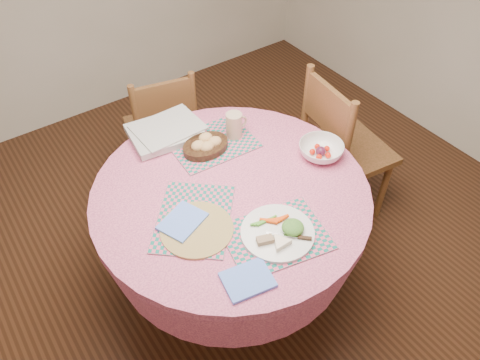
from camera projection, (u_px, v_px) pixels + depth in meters
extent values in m
plane|color=#331C0F|center=(233.00, 284.00, 2.59)|extent=(4.00, 4.00, 0.00)
cylinder|color=pink|center=(231.00, 193.00, 2.08)|extent=(1.24, 1.24, 0.04)
cone|color=pink|center=(231.00, 218.00, 2.20)|extent=(1.24, 1.24, 0.30)
cylinder|color=black|center=(232.00, 260.00, 2.44)|extent=(0.14, 0.14, 0.44)
cylinder|color=black|center=(233.00, 281.00, 2.57)|extent=(0.56, 0.56, 0.06)
cube|color=brown|center=(347.00, 150.00, 2.70)|extent=(0.48, 0.50, 0.04)
cylinder|color=brown|center=(383.00, 188.00, 2.80)|extent=(0.05, 0.05, 0.46)
cylinder|color=brown|center=(346.00, 153.00, 3.03)|extent=(0.05, 0.05, 0.46)
cylinder|color=brown|center=(336.00, 208.00, 2.68)|extent=(0.05, 0.05, 0.46)
cylinder|color=brown|center=(301.00, 170.00, 2.92)|extent=(0.05, 0.05, 0.46)
cylinder|color=brown|center=(347.00, 145.00, 2.34)|extent=(0.05, 0.05, 0.51)
cylinder|color=brown|center=(306.00, 107.00, 2.57)|extent=(0.05, 0.05, 0.51)
cube|color=brown|center=(328.00, 109.00, 2.38)|extent=(0.08, 0.37, 0.25)
cube|color=brown|center=(162.00, 129.00, 2.91)|extent=(0.48, 0.47, 0.04)
cylinder|color=brown|center=(183.00, 134.00, 3.20)|extent=(0.04, 0.04, 0.42)
cylinder|color=brown|center=(135.00, 146.00, 3.11)|extent=(0.04, 0.04, 0.42)
cylinder|color=brown|center=(198.00, 162.00, 3.00)|extent=(0.04, 0.04, 0.42)
cylinder|color=brown|center=(147.00, 176.00, 2.91)|extent=(0.04, 0.04, 0.42)
cylinder|color=brown|center=(194.00, 108.00, 2.68)|extent=(0.04, 0.04, 0.46)
cylinder|color=brown|center=(137.00, 121.00, 2.59)|extent=(0.04, 0.04, 0.46)
cube|color=brown|center=(164.00, 101.00, 2.57)|extent=(0.33, 0.10, 0.22)
cube|color=#136F62|center=(276.00, 237.00, 1.87)|extent=(0.45, 0.38, 0.01)
cube|color=#136F62|center=(194.00, 218.00, 1.94)|extent=(0.49, 0.50, 0.01)
cube|color=#136F62|center=(213.00, 143.00, 2.29)|extent=(0.42, 0.33, 0.01)
cylinder|color=olive|center=(197.00, 229.00, 1.89)|extent=(0.30, 0.30, 0.01)
cube|color=#628CFC|center=(248.00, 280.00, 1.72)|extent=(0.20, 0.17, 0.01)
cube|color=#628CFC|center=(183.00, 222.00, 1.91)|extent=(0.22, 0.20, 0.01)
cylinder|color=white|center=(277.00, 233.00, 1.87)|extent=(0.30, 0.30, 0.01)
ellipsoid|color=#286121|center=(291.00, 223.00, 1.88)|extent=(0.12, 0.12, 0.04)
cylinder|color=#FDE9CA|center=(286.00, 241.00, 1.82)|extent=(0.09, 0.09, 0.02)
cube|color=brown|center=(270.00, 243.00, 1.81)|extent=(0.07, 0.05, 0.02)
cube|color=silver|center=(286.00, 233.00, 1.86)|extent=(0.12, 0.11, 0.00)
cylinder|color=black|center=(206.00, 146.00, 2.24)|extent=(0.23, 0.23, 0.03)
ellipsoid|color=tan|center=(198.00, 144.00, 2.20)|extent=(0.07, 0.06, 0.05)
ellipsoid|color=tan|center=(205.00, 136.00, 2.24)|extent=(0.07, 0.06, 0.05)
ellipsoid|color=tan|center=(215.00, 140.00, 2.22)|extent=(0.07, 0.06, 0.05)
ellipsoid|color=tan|center=(207.00, 145.00, 2.19)|extent=(0.07, 0.06, 0.05)
cylinder|color=#C8AA89|center=(234.00, 125.00, 2.28)|extent=(0.08, 0.08, 0.13)
torus|color=#C8AA89|center=(241.00, 122.00, 2.30)|extent=(0.07, 0.01, 0.07)
imported|color=white|center=(321.00, 150.00, 2.20)|extent=(0.24, 0.24, 0.07)
sphere|color=red|center=(327.00, 149.00, 2.23)|extent=(0.03, 0.03, 0.03)
sphere|color=red|center=(317.00, 147.00, 2.24)|extent=(0.03, 0.03, 0.03)
sphere|color=red|center=(312.00, 152.00, 2.21)|extent=(0.03, 0.03, 0.03)
sphere|color=red|center=(319.00, 157.00, 2.18)|extent=(0.03, 0.03, 0.03)
sphere|color=red|center=(328.00, 155.00, 2.19)|extent=(0.03, 0.03, 0.03)
sphere|color=#4E1631|center=(321.00, 151.00, 2.21)|extent=(0.05, 0.05, 0.05)
cube|color=silver|center=(165.00, 132.00, 2.32)|extent=(0.37, 0.31, 0.03)
cube|color=silver|center=(168.00, 127.00, 2.31)|extent=(0.33, 0.26, 0.01)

